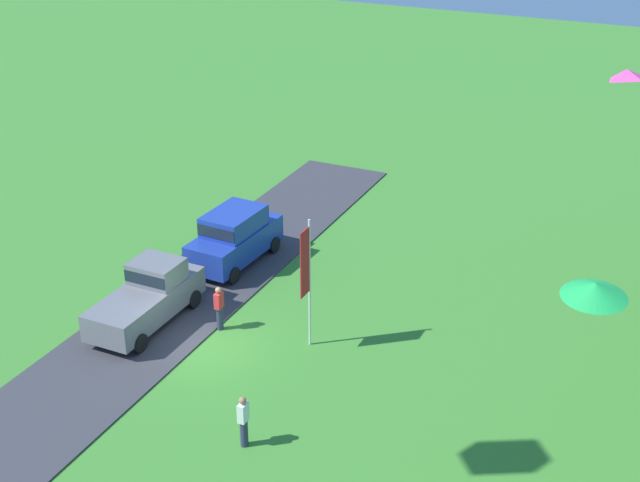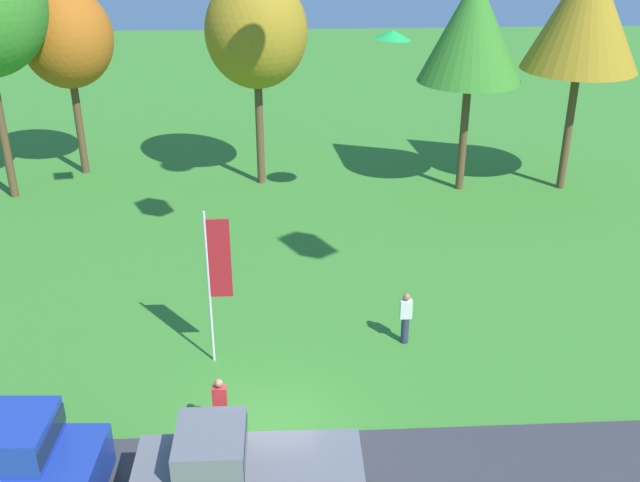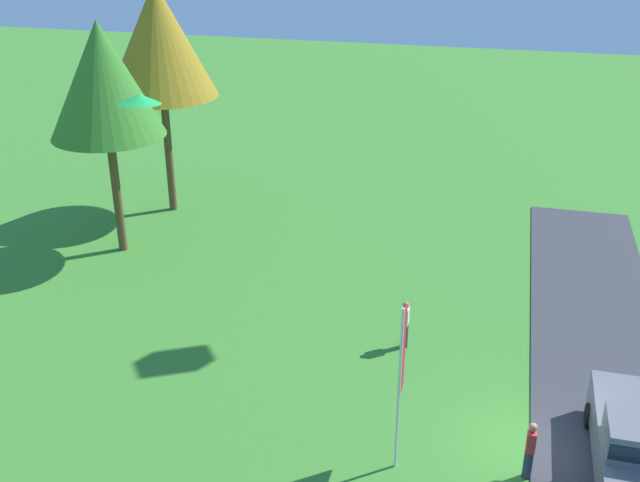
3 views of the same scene
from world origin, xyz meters
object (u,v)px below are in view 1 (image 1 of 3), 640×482
at_px(kite_diamond_mid_center, 627,74).
at_px(flag_banner, 306,270).
at_px(kite_delta_high_right, 595,290).
at_px(person_watching_sky, 219,308).
at_px(person_on_lawn, 243,421).
at_px(car_pickup_mid_row, 149,295).
at_px(car_suv_near_entrance, 234,235).

bearing_deg(kite_diamond_mid_center, flag_banner, -70.65).
xyz_separation_m(flag_banner, kite_delta_high_right, (6.20, 9.83, 4.65)).
height_order(person_watching_sky, kite_diamond_mid_center, kite_diamond_mid_center).
distance_m(person_on_lawn, kite_diamond_mid_center, 15.02).
height_order(car_pickup_mid_row, flag_banner, flag_banner).
xyz_separation_m(car_suv_near_entrance, person_on_lawn, (10.10, 6.12, -0.42)).
xyz_separation_m(person_on_lawn, flag_banner, (-5.57, -0.65, 2.17)).
xyz_separation_m(flag_banner, kite_diamond_mid_center, (-3.12, 8.88, 6.91)).
distance_m(car_suv_near_entrance, person_on_lawn, 11.82).
relative_size(car_suv_near_entrance, car_pickup_mid_row, 0.94).
bearing_deg(person_watching_sky, flag_banner, 93.68).
height_order(car_pickup_mid_row, person_watching_sky, car_pickup_mid_row).
xyz_separation_m(car_suv_near_entrance, kite_delta_high_right, (10.74, 15.30, 6.39)).
distance_m(car_suv_near_entrance, kite_delta_high_right, 19.76).
bearing_deg(person_watching_sky, car_suv_near_entrance, -156.17).
xyz_separation_m(car_suv_near_entrance, person_watching_sky, (4.75, 2.10, -0.42)).
distance_m(car_pickup_mid_row, kite_delta_high_right, 17.92).
bearing_deg(kite_delta_high_right, person_on_lawn, -93.98).
distance_m(kite_delta_high_right, kite_diamond_mid_center, 9.64).
bearing_deg(person_watching_sky, car_pickup_mid_row, -76.46).
relative_size(car_pickup_mid_row, person_watching_sky, 2.93).
xyz_separation_m(person_watching_sky, flag_banner, (-0.22, 3.37, 2.17)).
height_order(person_watching_sky, kite_delta_high_right, kite_delta_high_right).
xyz_separation_m(car_suv_near_entrance, kite_diamond_mid_center, (1.42, 14.35, 8.66)).
xyz_separation_m(car_pickup_mid_row, person_on_lawn, (4.73, 6.60, -0.23)).
height_order(car_pickup_mid_row, kite_diamond_mid_center, kite_diamond_mid_center).
distance_m(car_suv_near_entrance, flag_banner, 7.32).
bearing_deg(car_suv_near_entrance, car_pickup_mid_row, -5.08).
height_order(person_on_lawn, kite_diamond_mid_center, kite_diamond_mid_center).
relative_size(flag_banner, kite_delta_high_right, 3.37).
bearing_deg(car_pickup_mid_row, flag_banner, 98.01).
relative_size(flag_banner, kite_diamond_mid_center, 4.69).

